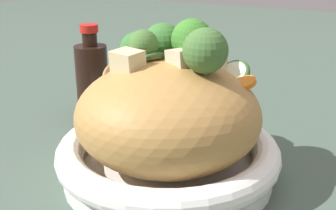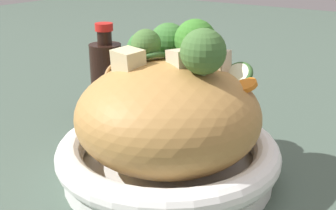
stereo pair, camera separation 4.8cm
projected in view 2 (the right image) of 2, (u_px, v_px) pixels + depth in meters
The scene contains 8 objects.
ground_plane at pixel (168, 176), 0.51m from camera, with size 3.00×3.00×0.00m, color #415347.
serving_bowl at pixel (168, 157), 0.50m from camera, with size 0.26×0.26×0.05m.
noodle_heap at pixel (168, 115), 0.48m from camera, with size 0.21×0.21×0.12m.
broccoli_florets at pixel (178, 48), 0.49m from camera, with size 0.13×0.17×0.08m.
carrot_coins at pixel (178, 65), 0.50m from camera, with size 0.10×0.15×0.03m.
zucchini_slices at pixel (199, 68), 0.48m from camera, with size 0.09×0.13×0.04m.
chicken_chunks at pixel (175, 61), 0.47m from camera, with size 0.10×0.10×0.03m.
soy_sauce_bottle at pixel (107, 77), 0.67m from camera, with size 0.05×0.05×0.15m.
Camera 2 is at (0.37, 0.25, 0.25)m, focal length 46.04 mm.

